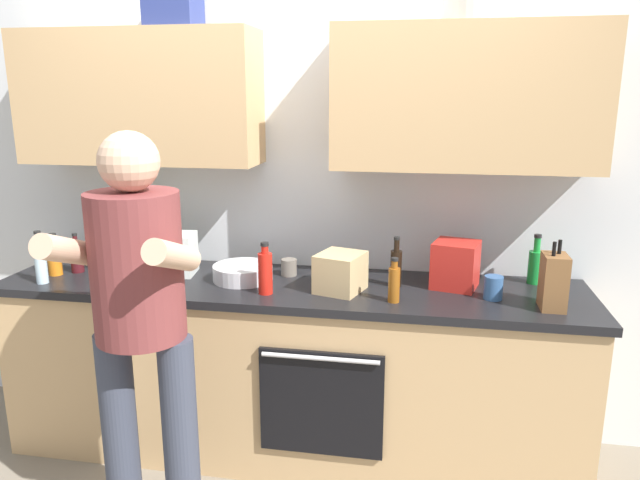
# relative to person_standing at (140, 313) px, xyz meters

# --- Properties ---
(ground_plane) EXTENTS (12.00, 12.00, 0.00)m
(ground_plane) POSITION_rel_person_standing_xyz_m (0.41, 0.71, -0.99)
(ground_plane) COLOR #756B5B
(back_wall_unit) EXTENTS (4.00, 0.38, 2.50)m
(back_wall_unit) POSITION_rel_person_standing_xyz_m (0.42, 0.98, 0.51)
(back_wall_unit) COLOR silver
(back_wall_unit) RESTS_ON ground
(counter) EXTENTS (2.84, 0.67, 0.90)m
(counter) POSITION_rel_person_standing_xyz_m (0.41, 0.71, -0.54)
(counter) COLOR tan
(counter) RESTS_ON ground
(person_standing) EXTENTS (0.49, 0.45, 1.67)m
(person_standing) POSITION_rel_person_standing_xyz_m (0.00, 0.00, 0.00)
(person_standing) COLOR #383D4C
(person_standing) RESTS_ON ground
(bottle_soda) EXTENTS (0.07, 0.07, 0.24)m
(bottle_soda) POSITION_rel_person_standing_xyz_m (1.58, 0.93, 0.00)
(bottle_soda) COLOR #198C33
(bottle_soda) RESTS_ON counter
(bottle_syrup) EXTENTS (0.05, 0.05, 0.20)m
(bottle_syrup) POSITION_rel_person_standing_xyz_m (0.93, 0.54, -0.00)
(bottle_syrup) COLOR #8C4C14
(bottle_syrup) RESTS_ON counter
(bottle_soy) EXTENTS (0.05, 0.05, 0.24)m
(bottle_soy) POSITION_rel_person_standing_xyz_m (0.92, 0.76, 0.01)
(bottle_soy) COLOR black
(bottle_soy) RESTS_ON counter
(bottle_wine) EXTENTS (0.06, 0.06, 0.20)m
(bottle_wine) POSITION_rel_person_standing_xyz_m (-0.70, 0.71, -0.01)
(bottle_wine) COLOR #471419
(bottle_wine) RESTS_ON counter
(bottle_juice) EXTENTS (0.07, 0.07, 0.21)m
(bottle_juice) POSITION_rel_person_standing_xyz_m (-0.79, 0.64, -0.00)
(bottle_juice) COLOR orange
(bottle_juice) RESTS_ON counter
(bottle_oil) EXTENTS (0.06, 0.06, 0.30)m
(bottle_oil) POSITION_rel_person_standing_xyz_m (-0.47, 0.68, 0.03)
(bottle_oil) COLOR olive
(bottle_oil) RESTS_ON counter
(bottle_water) EXTENTS (0.06, 0.06, 0.26)m
(bottle_water) POSITION_rel_person_standing_xyz_m (-0.77, 0.51, 0.01)
(bottle_water) COLOR silver
(bottle_water) RESTS_ON counter
(bottle_hotsauce) EXTENTS (0.07, 0.07, 0.24)m
(bottle_hotsauce) POSITION_rel_person_standing_xyz_m (0.34, 0.55, 0.01)
(bottle_hotsauce) COLOR red
(bottle_hotsauce) RESTS_ON counter
(cup_stoneware) EXTENTS (0.08, 0.08, 0.08)m
(cup_stoneware) POSITION_rel_person_standing_xyz_m (0.38, 0.84, -0.05)
(cup_stoneware) COLOR slate
(cup_stoneware) RESTS_ON counter
(cup_tea) EXTENTS (0.08, 0.08, 0.11)m
(cup_tea) POSITION_rel_person_standing_xyz_m (1.36, 0.66, -0.04)
(cup_tea) COLOR #33598C
(cup_tea) RESTS_ON counter
(mixing_bowl) EXTENTS (0.29, 0.29, 0.08)m
(mixing_bowl) POSITION_rel_person_standing_xyz_m (0.18, 0.73, -0.05)
(mixing_bowl) COLOR silver
(mixing_bowl) RESTS_ON counter
(knife_block) EXTENTS (0.10, 0.14, 0.30)m
(knife_block) POSITION_rel_person_standing_xyz_m (1.60, 0.58, 0.03)
(knife_block) COLOR brown
(knife_block) RESTS_ON counter
(potted_herb) EXTENTS (0.15, 0.15, 0.23)m
(potted_herb) POSITION_rel_person_standing_xyz_m (-0.54, 0.82, 0.04)
(potted_herb) COLOR #9E6647
(potted_herb) RESTS_ON counter
(grocery_bag_crisps) EXTENTS (0.24, 0.24, 0.22)m
(grocery_bag_crisps) POSITION_rel_person_standing_xyz_m (1.20, 0.80, 0.02)
(grocery_bag_crisps) COLOR red
(grocery_bag_crisps) RESTS_ON counter
(grocery_bag_produce) EXTENTS (0.19, 0.20, 0.21)m
(grocery_bag_produce) POSITION_rel_person_standing_xyz_m (-0.18, 0.77, 0.01)
(grocery_bag_produce) COLOR silver
(grocery_bag_produce) RESTS_ON counter
(grocery_bag_bread) EXTENTS (0.25, 0.26, 0.18)m
(grocery_bag_bread) POSITION_rel_person_standing_xyz_m (0.67, 0.65, -0.00)
(grocery_bag_bread) COLOR tan
(grocery_bag_bread) RESTS_ON counter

